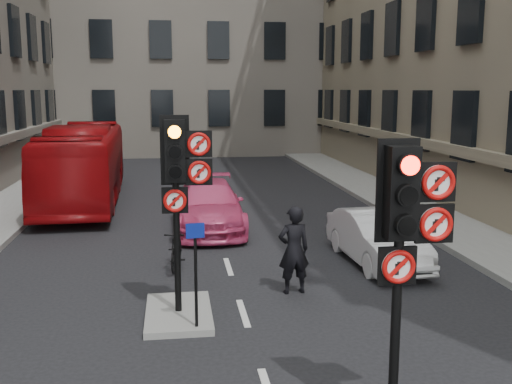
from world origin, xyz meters
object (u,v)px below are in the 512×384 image
object	(u,v)px
bus_red	(84,164)
motorcycle	(176,248)
car_silver	(206,206)
signal_near	(407,223)
motorcyclist	(294,250)
car_pink	(209,206)
info_sign	(196,260)
car_white	(377,238)
signal_far	(180,172)

from	to	relation	value
bus_red	motorcycle	bearing A→B (deg)	-71.93
car_silver	signal_near	bearing A→B (deg)	-79.47
car_silver	motorcyclist	size ratio (longest dim) A/B	1.96
car_pink	info_sign	bearing A→B (deg)	-94.61
car_silver	car_white	xyz separation A→B (m)	(3.81, -4.61, 0.02)
info_sign	car_white	bearing A→B (deg)	29.92
bus_red	motorcyclist	size ratio (longest dim) A/B	5.64
car_white	car_silver	bearing A→B (deg)	126.53
signal_far	car_pink	distance (m)	7.30
signal_near	info_sign	bearing A→B (deg)	126.78
car_pink	motorcycle	distance (m)	4.01
motorcyclist	car_pink	bearing A→B (deg)	-85.20
signal_near	car_silver	bearing A→B (deg)	98.69
car_white	bus_red	bearing A→B (deg)	128.31
motorcyclist	info_sign	xyz separation A→B (m)	(-2.06, -1.82, 0.39)
car_pink	car_white	bearing A→B (deg)	-47.32
car_white	bus_red	xyz separation A→B (m)	(-8.05, 9.14, 0.80)
car_white	motorcyclist	world-z (taller)	motorcyclist
car_white	car_pink	distance (m)	5.61
car_pink	info_sign	distance (m)	7.82
signal_near	car_white	xyz separation A→B (m)	(2.07, 6.81, -1.96)
signal_near	bus_red	bearing A→B (deg)	110.57
signal_far	bus_red	xyz separation A→B (m)	(-3.39, 11.95, -1.27)
car_silver	bus_red	size ratio (longest dim) A/B	0.35
signal_near	info_sign	size ratio (longest dim) A/B	1.96
info_sign	bus_red	bearing A→B (deg)	96.58
signal_near	car_white	distance (m)	7.38
car_white	motorcyclist	xyz separation A→B (m)	(-2.40, -1.80, 0.28)
car_white	car_pink	size ratio (longest dim) A/B	0.78
info_sign	signal_near	bearing A→B (deg)	-62.40
car_white	car_pink	world-z (taller)	car_pink
signal_far	car_white	world-z (taller)	signal_far
signal_far	car_silver	world-z (taller)	signal_far
car_silver	motorcyclist	distance (m)	6.58
bus_red	motorcycle	size ratio (longest dim) A/B	6.51
car_white	motorcyclist	size ratio (longest dim) A/B	2.09
signal_far	car_silver	xyz separation A→B (m)	(0.85, 7.42, -2.09)
signal_far	car_silver	distance (m)	7.76
signal_near	bus_red	distance (m)	17.08
car_white	bus_red	size ratio (longest dim) A/B	0.37
signal_far	info_sign	size ratio (longest dim) A/B	1.96
bus_red	motorcyclist	distance (m)	12.33
info_sign	car_pink	bearing A→B (deg)	75.78
motorcycle	info_sign	bearing A→B (deg)	-77.23
car_silver	car_pink	distance (m)	0.47
signal_near	signal_far	world-z (taller)	signal_far
car_white	car_pink	xyz separation A→B (m)	(-3.77, 4.15, 0.08)
car_white	info_sign	bearing A→B (deg)	-143.97
car_silver	info_sign	xyz separation A→B (m)	(-0.64, -8.23, 0.69)
signal_near	car_pink	xyz separation A→B (m)	(-1.70, 10.96, -1.87)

